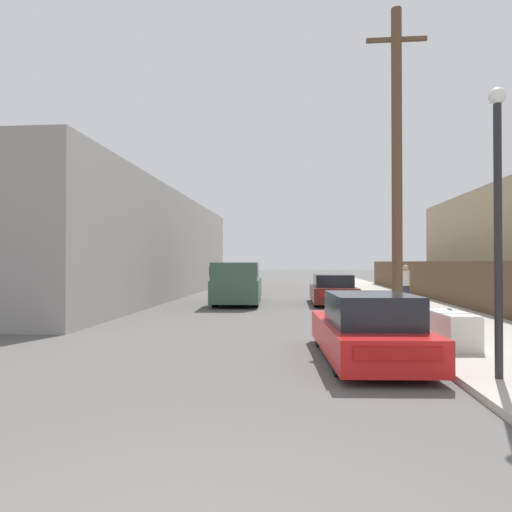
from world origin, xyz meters
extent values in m
cube|color=#ADA89E|center=(5.30, 23.50, 0.06)|extent=(4.20, 63.00, 0.12)
cube|color=white|center=(3.99, 7.51, 0.46)|extent=(0.76, 1.66, 0.69)
cube|color=white|center=(3.99, 7.51, 0.82)|extent=(0.73, 1.59, 0.03)
cube|color=#333335|center=(4.13, 8.03, 0.85)|extent=(0.04, 0.20, 0.02)
cube|color=gray|center=(3.97, 7.77, 0.84)|extent=(0.66, 0.11, 0.01)
cube|color=gray|center=(4.00, 7.27, 0.84)|extent=(0.66, 0.11, 0.01)
cube|color=red|center=(2.07, 6.56, 0.44)|extent=(1.98, 4.33, 0.59)
cube|color=black|center=(2.10, 6.18, 1.02)|extent=(1.60, 2.12, 0.59)
cube|color=#B21414|center=(2.21, 4.43, 0.54)|extent=(1.33, 0.12, 0.21)
cylinder|color=black|center=(1.25, 7.82, 0.32)|extent=(0.24, 0.65, 0.64)
cylinder|color=black|center=(2.72, 7.91, 0.32)|extent=(0.24, 0.65, 0.64)
cylinder|color=black|center=(1.42, 5.20, 0.32)|extent=(0.24, 0.65, 0.64)
cylinder|color=black|center=(2.89, 5.29, 0.32)|extent=(0.24, 0.65, 0.64)
cube|color=#5B1E19|center=(2.36, 18.38, 0.48)|extent=(1.92, 4.40, 0.67)
cube|color=black|center=(2.36, 18.20, 1.08)|extent=(1.64, 2.47, 0.53)
cube|color=#B21414|center=(2.38, 16.17, 0.60)|extent=(1.47, 0.04, 0.23)
cylinder|color=black|center=(1.53, 19.73, 0.32)|extent=(0.21, 0.64, 0.64)
cylinder|color=black|center=(3.17, 19.74, 0.32)|extent=(0.21, 0.64, 0.64)
cylinder|color=black|center=(1.56, 17.01, 0.32)|extent=(0.21, 0.64, 0.64)
cylinder|color=black|center=(3.20, 17.03, 0.32)|extent=(0.21, 0.64, 0.64)
cube|color=#385647|center=(-1.93, 18.24, 0.67)|extent=(2.29, 5.56, 0.95)
cube|color=#385647|center=(-1.86, 16.74, 1.51)|extent=(2.02, 2.55, 0.74)
cube|color=black|center=(-1.86, 16.74, 1.54)|extent=(2.05, 2.51, 0.41)
cylinder|color=black|center=(-1.00, 16.59, 0.39)|extent=(0.30, 0.79, 0.77)
cylinder|color=black|center=(-2.69, 16.50, 0.39)|extent=(0.30, 0.79, 0.77)
cylinder|color=black|center=(-1.17, 19.98, 0.39)|extent=(0.30, 0.79, 0.77)
cylinder|color=black|center=(-2.86, 19.89, 0.39)|extent=(0.30, 0.79, 0.77)
cylinder|color=brown|center=(3.75, 11.53, 4.87)|extent=(0.31, 0.31, 9.50)
cube|color=brown|center=(3.75, 11.53, 8.67)|extent=(1.80, 0.12, 0.12)
cylinder|color=#232326|center=(3.81, 4.79, 2.24)|extent=(0.12, 0.12, 4.24)
sphere|color=white|center=(3.81, 4.79, 4.49)|extent=(0.26, 0.26, 0.26)
cube|color=brown|center=(7.25, 18.16, 1.03)|extent=(0.08, 35.70, 1.82)
cube|color=gray|center=(-8.81, 21.88, 2.77)|extent=(7.00, 25.92, 5.53)
cylinder|color=#282D42|center=(5.27, 16.97, 0.52)|extent=(0.28, 0.28, 0.80)
cylinder|color=beige|center=(5.27, 16.97, 1.23)|extent=(0.34, 0.34, 0.63)
sphere|color=tan|center=(5.27, 16.97, 1.67)|extent=(0.24, 0.24, 0.24)
camera|label=1|loc=(0.68, -2.53, 1.91)|focal=32.00mm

